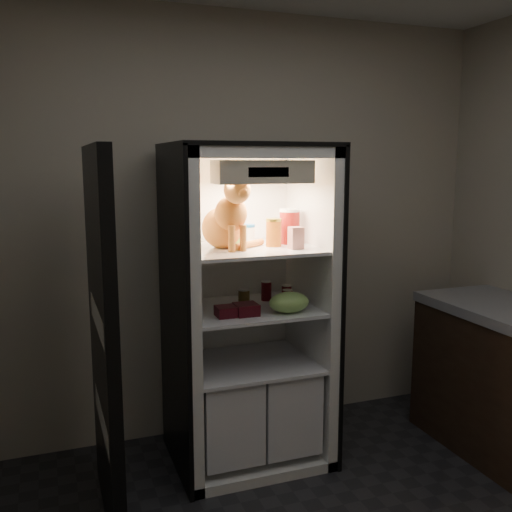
{
  "coord_description": "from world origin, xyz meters",
  "views": [
    {
      "loc": [
        -1.07,
        -1.7,
        1.78
      ],
      "look_at": [
        0.04,
        1.32,
        1.24
      ],
      "focal_mm": 40.0,
      "sensor_mm": 36.0,
      "label": 1
    }
  ],
  "objects": [
    {
      "name": "room_shell",
      "position": [
        0.0,
        0.0,
        1.62
      ],
      "size": [
        3.6,
        3.6,
        3.6
      ],
      "color": "white",
      "rests_on": "floor"
    },
    {
      "name": "refrigerator",
      "position": [
        0.0,
        1.38,
        0.79
      ],
      "size": [
        0.9,
        0.72,
        1.88
      ],
      "color": "white",
      "rests_on": "floor"
    },
    {
      "name": "fridge_door",
      "position": [
        -0.85,
        1.03,
        0.91
      ],
      "size": [
        0.06,
        0.87,
        1.85
      ],
      "rotation": [
        0.0,
        0.0,
        0.01
      ],
      "color": "black",
      "rests_on": "floor"
    },
    {
      "name": "tabby_cat",
      "position": [
        -0.13,
        1.32,
        1.45
      ],
      "size": [
        0.39,
        0.43,
        0.44
      ],
      "rotation": [
        0.0,
        0.0,
        0.2
      ],
      "color": "#C56A19",
      "rests_on": "refrigerator"
    },
    {
      "name": "parmesan_shaker",
      "position": [
        -0.07,
        1.4,
        1.39
      ],
      "size": [
        0.08,
        0.08,
        0.2
      ],
      "color": "#248631",
      "rests_on": "refrigerator"
    },
    {
      "name": "mayo_tub",
      "position": [
        0.05,
        1.49,
        1.35
      ],
      "size": [
        0.08,
        0.08,
        0.11
      ],
      "color": "white",
      "rests_on": "refrigerator"
    },
    {
      "name": "salsa_jar",
      "position": [
        0.15,
        1.31,
        1.37
      ],
      "size": [
        0.09,
        0.09,
        0.16
      ],
      "color": "maroon",
      "rests_on": "refrigerator"
    },
    {
      "name": "pepper_jar",
      "position": [
        0.28,
        1.38,
        1.39
      ],
      "size": [
        0.12,
        0.12,
        0.21
      ],
      "color": "#A51C16",
      "rests_on": "refrigerator"
    },
    {
      "name": "cream_carton",
      "position": [
        0.23,
        1.18,
        1.35
      ],
      "size": [
        0.07,
        0.07,
        0.12
      ],
      "primitive_type": "cube",
      "color": "beige",
      "rests_on": "refrigerator"
    },
    {
      "name": "soda_can_a",
      "position": [
        0.15,
        1.44,
        1.0
      ],
      "size": [
        0.06,
        0.06,
        0.12
      ],
      "color": "black",
      "rests_on": "refrigerator"
    },
    {
      "name": "soda_can_b",
      "position": [
        0.24,
        1.33,
        0.99
      ],
      "size": [
        0.06,
        0.06,
        0.11
      ],
      "color": "black",
      "rests_on": "refrigerator"
    },
    {
      "name": "soda_can_c",
      "position": [
        0.19,
        1.21,
        1.0
      ],
      "size": [
        0.06,
        0.06,
        0.11
      ],
      "color": "black",
      "rests_on": "refrigerator"
    },
    {
      "name": "condiment_jar",
      "position": [
        -0.01,
        1.4,
        0.99
      ],
      "size": [
        0.07,
        0.07,
        0.09
      ],
      "color": "#503A16",
      "rests_on": "refrigerator"
    },
    {
      "name": "grape_bag",
      "position": [
        0.17,
        1.14,
        1.0
      ],
      "size": [
        0.23,
        0.17,
        0.12
      ],
      "primitive_type": "ellipsoid",
      "color": "#87C55C",
      "rests_on": "refrigerator"
    },
    {
      "name": "berry_box_left",
      "position": [
        -0.18,
        1.18,
        0.97
      ],
      "size": [
        0.11,
        0.11,
        0.06
      ],
      "primitive_type": "cube",
      "color": "#510D13",
      "rests_on": "refrigerator"
    },
    {
      "name": "berry_box_right",
      "position": [
        -0.07,
        1.17,
        0.97
      ],
      "size": [
        0.12,
        0.12,
        0.06
      ],
      "primitive_type": "cube",
      "color": "#510D13",
      "rests_on": "refrigerator"
    }
  ]
}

